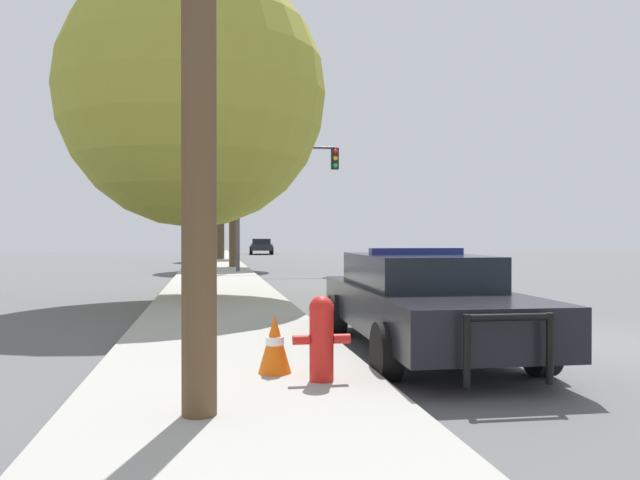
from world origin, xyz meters
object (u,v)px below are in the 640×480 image
object	(u,v)px
fire_hydrant	(322,336)
tree_sidewalk_far	(220,188)
traffic_light	(279,180)
car_background_distant	(261,246)
traffic_cone	(275,344)
tree_sidewalk_near	(193,95)
police_car	(420,299)
tree_sidewalk_mid	(233,151)

from	to	relation	value
fire_hydrant	tree_sidewalk_far	bearing A→B (deg)	90.71
traffic_light	car_background_distant	xyz separation A→B (m)	(1.56, 28.12, -3.19)
tree_sidewalk_far	traffic_cone	xyz separation A→B (m)	(-0.01, -33.42, -4.19)
car_background_distant	tree_sidewalk_far	distance (m)	14.91
car_background_distant	tree_sidewalk_near	size ratio (longest dim) A/B	0.56
police_car	fire_hydrant	bearing A→B (deg)	51.10
tree_sidewalk_far	traffic_cone	world-z (taller)	tree_sidewalk_far
fire_hydrant	tree_sidewalk_far	xyz separation A→B (m)	(-0.42, 33.86, 4.05)
car_background_distant	traffic_cone	xyz separation A→B (m)	(-3.71, -47.32, -0.28)
tree_sidewalk_near	tree_sidewalk_far	bearing A→B (deg)	87.57
police_car	traffic_light	bearing A→B (deg)	-88.16
traffic_cone	police_car	bearing A→B (deg)	36.22
tree_sidewalk_mid	traffic_cone	bearing A→B (deg)	-91.05
fire_hydrant	tree_sidewalk_near	size ratio (longest dim) A/B	0.11
police_car	tree_sidewalk_far	xyz separation A→B (m)	(-2.16, 31.83, 3.92)
traffic_cone	tree_sidewalk_far	bearing A→B (deg)	89.99
fire_hydrant	tree_sidewalk_near	xyz separation A→B (m)	(-1.48, 8.88, 4.32)
tree_sidewalk_far	tree_sidewalk_near	size ratio (longest dim) A/B	0.82
car_background_distant	tree_sidewalk_near	distance (m)	39.39
police_car	traffic_light	size ratio (longest dim) A/B	1.00
fire_hydrant	car_background_distant	xyz separation A→B (m)	(3.29, 47.76, 0.14)
police_car	fire_hydrant	world-z (taller)	police_car
fire_hydrant	tree_sidewalk_far	distance (m)	34.10
traffic_light	tree_sidewalk_near	world-z (taller)	tree_sidewalk_near
traffic_light	tree_sidewalk_far	distance (m)	14.40
tree_sidewalk_far	tree_sidewalk_mid	world-z (taller)	tree_sidewalk_mid
tree_sidewalk_mid	tree_sidewalk_near	world-z (taller)	tree_sidewalk_near
car_background_distant	traffic_cone	distance (m)	47.47
fire_hydrant	traffic_light	size ratio (longest dim) A/B	0.16
tree_sidewalk_mid	tree_sidewalk_near	size ratio (longest dim) A/B	0.99
police_car	tree_sidewalk_mid	world-z (taller)	tree_sidewalk_mid
tree_sidewalk_near	traffic_cone	xyz separation A→B (m)	(1.05, -8.44, -4.46)
fire_hydrant	traffic_cone	world-z (taller)	fire_hydrant
traffic_light	tree_sidewalk_far	xyz separation A→B (m)	(-2.14, 14.22, 0.72)
car_background_distant	tree_sidewalk_far	xyz separation A→B (m)	(-3.71, -13.91, 3.91)
traffic_light	tree_sidewalk_mid	xyz separation A→B (m)	(-1.73, 3.92, 1.67)
tree_sidewalk_near	police_car	bearing A→B (deg)	-64.88
traffic_light	tree_sidewalk_near	size ratio (longest dim) A/B	0.67
police_car	tree_sidewalk_mid	xyz separation A→B (m)	(-1.74, 21.54, 4.87)
police_car	car_background_distant	distance (m)	45.77
car_background_distant	tree_sidewalk_mid	bearing A→B (deg)	-94.66
police_car	tree_sidewalk_near	bearing A→B (deg)	-63.08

